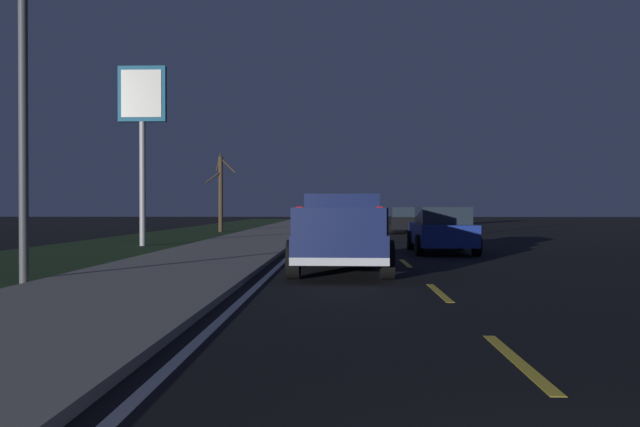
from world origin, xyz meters
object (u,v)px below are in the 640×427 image
at_px(sedan_black, 404,220).
at_px(sedan_blue, 441,229).
at_px(bare_tree_far, 221,192).
at_px(gas_price_sign, 142,111).
at_px(street_light_near, 36,14).
at_px(pickup_truck, 342,233).

height_order(sedan_black, sedan_blue, same).
xyz_separation_m(sedan_black, bare_tree_far, (1.50, 11.31, 1.72)).
xyz_separation_m(gas_price_sign, street_light_near, (-12.49, -1.92, -0.05)).
distance_m(pickup_truck, bare_tree_far, 24.71).
xyz_separation_m(sedan_black, sedan_blue, (-16.10, 0.36, 0.00)).
distance_m(sedan_black, bare_tree_far, 11.54).
distance_m(sedan_black, street_light_near, 27.49).
bearing_deg(gas_price_sign, pickup_truck, -139.11).
xyz_separation_m(sedan_black, street_light_near, (-25.31, 9.74, 4.54)).
height_order(sedan_blue, bare_tree_far, bare_tree_far).
relative_size(street_light_near, bare_tree_far, 1.80).
distance_m(street_light_near, bare_tree_far, 27.00).
bearing_deg(pickup_truck, street_light_near, 119.11).
height_order(sedan_black, street_light_near, street_light_near).
bearing_deg(gas_price_sign, street_light_near, -171.28).
distance_m(sedan_black, sedan_blue, 16.11).
height_order(sedan_blue, gas_price_sign, gas_price_sign).
relative_size(gas_price_sign, street_light_near, 0.80).
bearing_deg(street_light_near, gas_price_sign, 8.72).
xyz_separation_m(street_light_near, bare_tree_far, (26.81, 1.57, -2.82)).
bearing_deg(sedan_blue, street_light_near, 134.46).
height_order(pickup_truck, street_light_near, street_light_near).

